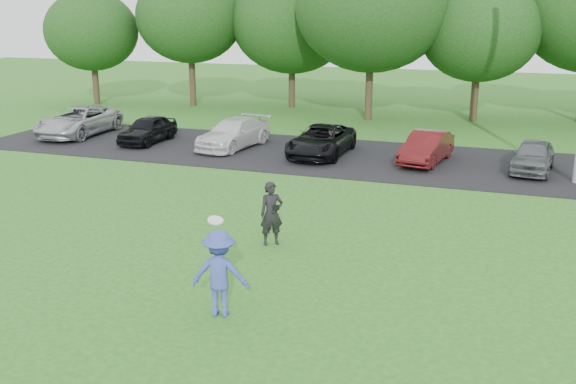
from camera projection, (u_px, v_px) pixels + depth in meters
name	position (u px, v px, depth m)	size (l,w,h in m)	color
ground	(227.00, 307.00, 11.99)	(100.00, 100.00, 0.00)	#27661D
parking_lot	(372.00, 159.00, 23.80)	(32.00, 6.50, 0.03)	black
frisbee_player	(220.00, 273.00, 11.51)	(1.14, 0.83, 1.98)	#3D4AAC
camera_bystander	(272.00, 214.00, 15.00)	(0.66, 0.62, 1.52)	black
parked_cars	(329.00, 140.00, 24.19)	(28.08, 4.69, 1.24)	#ADAFB4
tree_row	(448.00, 19.00, 30.84)	(42.39, 9.85, 8.64)	#38281C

